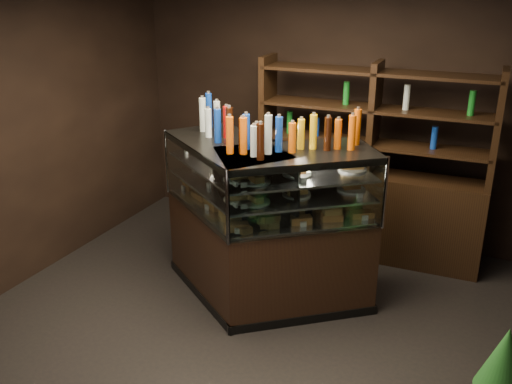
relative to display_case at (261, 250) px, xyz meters
The scene contains 7 objects.
ground 0.97m from the display_case, 68.09° to the right, with size 5.00×5.00×0.00m, color black.
room_shell 1.68m from the display_case, 68.09° to the right, with size 5.02×5.02×3.01m.
display_case is the anchor object (origin of this frame).
food_display 0.60m from the display_case, 88.53° to the right, with size 1.72×0.88×0.44m.
bottles_top 1.09m from the display_case, 91.47° to the left, with size 1.54×0.73×0.30m.
potted_conifer 2.14m from the display_case, 16.70° to the right, with size 0.34×0.34×0.72m.
back_shelving 1.42m from the display_case, 63.89° to the left, with size 2.30×0.51×2.00m.
Camera 1 is at (1.56, -3.33, 2.79)m, focal length 40.00 mm.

